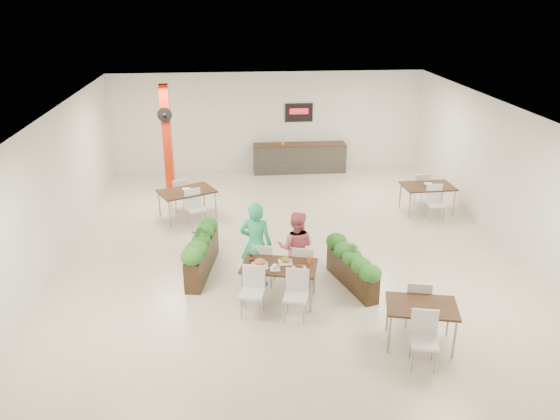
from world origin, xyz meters
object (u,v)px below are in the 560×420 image
(side_table_c, at_px, (421,312))
(planter_left, at_px, (202,250))
(service_counter, at_px, (299,157))
(diner_man, at_px, (256,245))
(red_column, at_px, (167,140))
(side_table_a, at_px, (187,194))
(diner_woman, at_px, (296,248))
(side_table_b, at_px, (428,189))
(main_table, at_px, (279,271))
(planter_right, at_px, (352,264))

(side_table_c, bearing_deg, planter_left, 155.08)
(service_counter, xyz_separation_m, diner_man, (-1.80, -7.32, 0.39))
(diner_man, bearing_deg, service_counter, -89.39)
(red_column, bearing_deg, side_table_a, -71.52)
(diner_woman, relative_size, planter_left, 0.77)
(planter_left, bearing_deg, side_table_a, 99.26)
(diner_man, bearing_deg, side_table_b, -129.19)
(side_table_a, bearing_deg, red_column, 83.52)
(diner_man, xyz_separation_m, side_table_a, (-1.61, 3.69, -0.24))
(planter_left, bearing_deg, side_table_b, 26.10)
(service_counter, xyz_separation_m, side_table_b, (2.95, -3.82, 0.15))
(service_counter, distance_m, side_table_b, 4.83)
(main_table, height_order, diner_woman, diner_woman)
(planter_left, height_order, side_table_c, planter_left)
(diner_woman, xyz_separation_m, side_table_c, (1.80, -2.28, -0.15))
(service_counter, bearing_deg, side_table_c, -85.23)
(service_counter, relative_size, planter_left, 1.50)
(side_table_b, xyz_separation_m, side_table_c, (-2.15, -5.78, -0.02))
(main_table, bearing_deg, service_counter, 79.96)
(red_column, distance_m, side_table_c, 9.16)
(side_table_c, bearing_deg, diner_man, 151.99)
(main_table, bearing_deg, planter_right, 15.00)
(side_table_a, relative_size, side_table_c, 0.98)
(main_table, xyz_separation_m, planter_left, (-1.50, 1.28, -0.12))
(diner_man, xyz_separation_m, planter_right, (1.90, -0.25, -0.40))
(diner_woman, bearing_deg, service_counter, -83.35)
(service_counter, xyz_separation_m, main_table, (-1.41, -7.98, 0.14))
(service_counter, xyz_separation_m, side_table_a, (-3.41, -3.63, 0.15))
(diner_woman, relative_size, side_table_b, 0.95)
(service_counter, bearing_deg, side_table_a, -133.17)
(side_table_c, bearing_deg, diner_woman, 141.55)
(diner_man, bearing_deg, main_table, 135.27)
(red_column, xyz_separation_m, main_table, (2.59, -6.11, -1.01))
(diner_woman, xyz_separation_m, planter_right, (1.10, -0.25, -0.29))
(service_counter, height_order, side_table_c, service_counter)
(planter_right, relative_size, side_table_b, 1.04)
(planter_left, bearing_deg, side_table_c, -38.08)
(diner_woman, height_order, side_table_b, diner_woman)
(diner_woman, distance_m, side_table_a, 4.41)
(service_counter, distance_m, planter_right, 7.57)
(main_table, distance_m, diner_woman, 0.78)
(red_column, xyz_separation_m, diner_man, (2.20, -5.46, -0.76))
(service_counter, relative_size, side_table_a, 1.82)
(main_table, bearing_deg, planter_left, 139.40)
(planter_right, distance_m, side_table_a, 5.27)
(diner_woman, xyz_separation_m, side_table_b, (3.95, 3.50, -0.14))
(planter_left, distance_m, side_table_b, 6.53)
(main_table, xyz_separation_m, side_table_a, (-1.99, 4.34, 0.01))
(diner_man, distance_m, planter_right, 1.96)
(red_column, relative_size, diner_man, 1.80)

